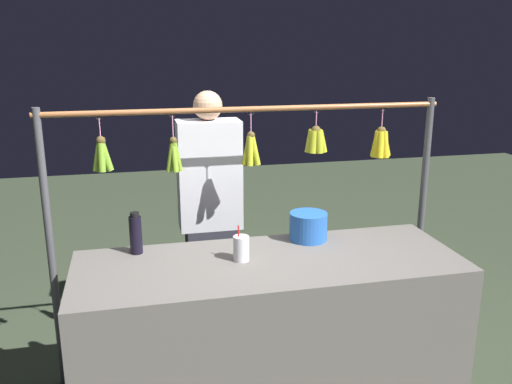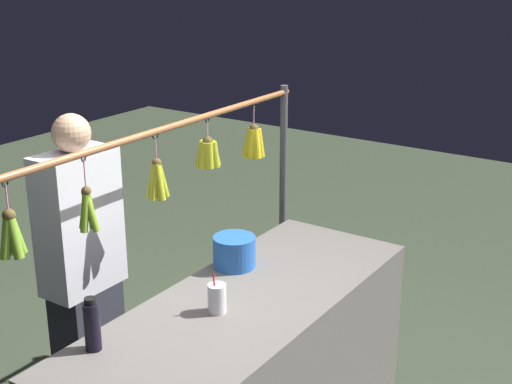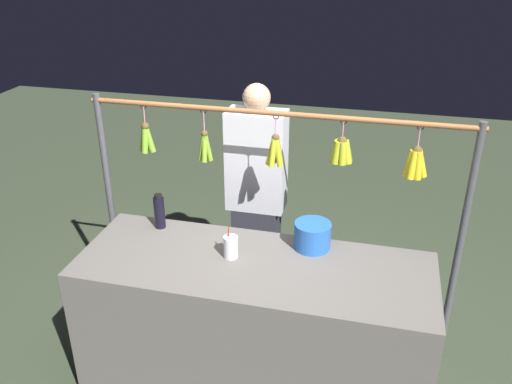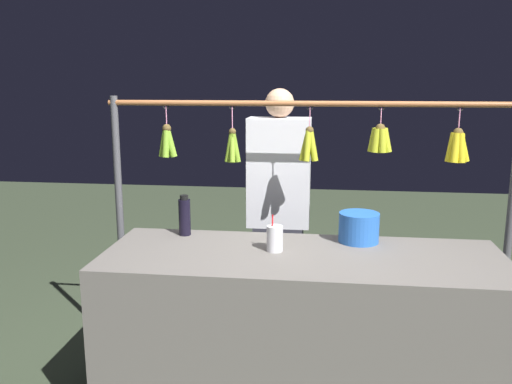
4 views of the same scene
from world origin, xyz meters
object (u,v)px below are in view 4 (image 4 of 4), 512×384
at_px(water_bottle, 185,216).
at_px(vendor_person, 279,220).
at_px(drink_cup, 275,238).
at_px(blue_bucket, 359,227).

bearing_deg(water_bottle, vendor_person, -130.06).
xyz_separation_m(water_bottle, drink_cup, (-0.53, 0.23, -0.04)).
xyz_separation_m(water_bottle, blue_bucket, (-0.97, 0.01, -0.03)).
height_order(blue_bucket, vendor_person, vendor_person).
bearing_deg(blue_bucket, vendor_person, -50.47).
bearing_deg(water_bottle, blue_bucket, 179.45).
relative_size(water_bottle, drink_cup, 1.21).
bearing_deg(drink_cup, blue_bucket, -153.65).
bearing_deg(blue_bucket, drink_cup, 26.35).
bearing_deg(vendor_person, blue_bucket, 129.53).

